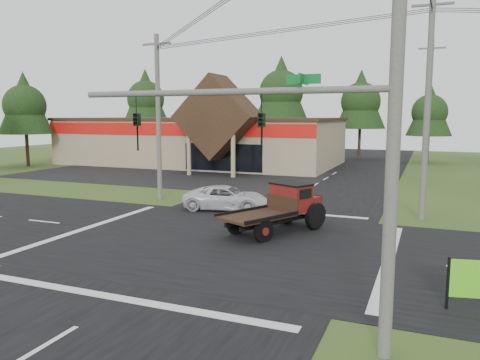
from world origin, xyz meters
The scene contains 18 objects.
ground centered at (0.00, 0.00, 0.00)m, with size 120.00×120.00×0.00m, color #2E4F1C.
road_ns centered at (0.00, 0.00, 0.01)m, with size 12.00×120.00×0.02m, color black.
road_ew centered at (0.00, 0.00, 0.01)m, with size 120.00×12.00×0.02m, color black.
parking_apron centered at (-14.00, 19.00, 0.01)m, with size 28.00×14.00×0.02m, color black.
cvs_building centered at (-15.70, 29.57, 2.78)m, with size 30.40×18.20×9.19m.
traffic_signal_mast centered at (5.82, -7.50, 4.43)m, with size 8.12×0.24×7.00m.
utility_pole_nr centered at (7.50, -7.50, 5.64)m, with size 2.00×0.30×11.00m.
utility_pole_nw centered at (-8.00, 8.00, 5.39)m, with size 2.00×0.30×10.50m.
utility_pole_ne centered at (8.00, 8.00, 5.89)m, with size 2.00×0.30×11.50m.
utility_pole_n centered at (8.00, 22.00, 5.74)m, with size 2.00×0.30×11.20m.
tree_row_a centered at (-30.00, 40.00, 8.05)m, with size 6.72×6.72×12.12m.
tree_row_b centered at (-20.00, 42.00, 6.70)m, with size 5.60×5.60×10.10m.
tree_row_c centered at (-10.00, 41.00, 8.72)m, with size 7.28×7.28×13.13m.
tree_row_d centered at (0.00, 42.00, 7.38)m, with size 6.16×6.16×11.11m.
tree_row_e centered at (8.00, 40.00, 6.03)m, with size 5.04×5.04×9.09m.
tree_side_w centered at (-32.00, 20.00, 6.70)m, with size 5.60×5.60×10.10m.
antique_flatbed_truck centered at (1.68, 2.41, 1.14)m, with size 2.08×5.46×2.28m, color #55120C, non-canonical shape.
white_pickup centered at (-2.58, 6.52, 0.69)m, with size 2.29×4.97×1.38m, color silver.
Camera 1 is at (8.22, -18.00, 5.43)m, focal length 35.00 mm.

